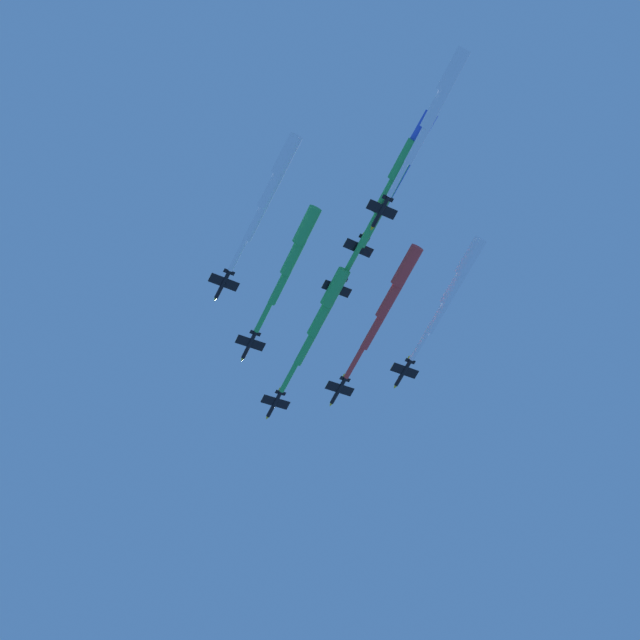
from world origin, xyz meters
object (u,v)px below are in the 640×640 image
(jet_port_mid, at_px, (270,190))
(jet_starboard_mid, at_px, (453,288))
(jet_starboard_inner, at_px, (389,299))
(jet_trail_port, at_px, (435,109))
(jet_port_inner, at_px, (292,258))
(jet_port_outer, at_px, (386,196))
(jet_starboard_outer, at_px, (405,163))
(jet_lead, at_px, (320,319))

(jet_port_mid, relative_size, jet_starboard_mid, 1.03)
(jet_starboard_inner, height_order, jet_starboard_mid, jet_starboard_mid)
(jet_starboard_inner, bearing_deg, jet_trail_port, 100.17)
(jet_starboard_inner, distance_m, jet_starboard_mid, 17.44)
(jet_port_inner, relative_size, jet_port_outer, 0.97)
(jet_port_inner, distance_m, jet_starboard_outer, 38.53)
(jet_port_mid, bearing_deg, jet_starboard_inner, -138.12)
(jet_port_mid, bearing_deg, jet_port_outer, -178.16)
(jet_lead, distance_m, jet_starboard_mid, 36.87)
(jet_port_inner, xyz_separation_m, jet_trail_port, (-35.06, 39.51, -2.75))
(jet_port_inner, relative_size, jet_port_mid, 0.98)
(jet_starboard_outer, xyz_separation_m, jet_trail_port, (-6.18, 14.01, -3.22))
(jet_lead, xyz_separation_m, jet_starboard_mid, (-35.68, 9.31, 0.25))
(jet_starboard_inner, xyz_separation_m, jet_port_mid, (31.80, 28.52, 3.31))
(jet_starboard_inner, xyz_separation_m, jet_starboard_outer, (-2.78, 35.92, 3.14))
(jet_port_mid, bearing_deg, jet_starboard_outer, 167.91)
(jet_lead, relative_size, jet_port_outer, 0.99)
(jet_lead, bearing_deg, jet_starboard_outer, 116.83)
(jet_starboard_outer, bearing_deg, jet_lead, -63.17)
(jet_starboard_inner, bearing_deg, jet_starboard_outer, 94.42)
(jet_lead, relative_size, jet_starboard_outer, 1.10)
(jet_port_inner, distance_m, jet_port_mid, 18.98)
(jet_port_inner, height_order, jet_starboard_inner, jet_port_inner)
(jet_port_mid, relative_size, jet_port_outer, 1.00)
(jet_port_inner, relative_size, jet_starboard_mid, 1.00)
(jet_port_mid, relative_size, jet_trail_port, 1.00)
(jet_port_outer, xyz_separation_m, jet_starboard_outer, (-4.57, 8.37, 0.87))
(jet_starboard_inner, distance_m, jet_starboard_outer, 36.17)
(jet_lead, distance_m, jet_starboard_outer, 47.34)
(jet_starboard_inner, relative_size, jet_starboard_mid, 1.07)
(jet_starboard_mid, relative_size, jet_port_outer, 0.97)
(jet_starboard_inner, bearing_deg, jet_starboard_mid, 169.95)
(jet_lead, height_order, jet_starboard_inner, jet_lead)
(jet_trail_port, bearing_deg, jet_starboard_outer, -66.19)
(jet_starboard_mid, xyz_separation_m, jet_starboard_outer, (14.33, 32.89, 1.69))
(jet_lead, bearing_deg, jet_trail_port, 116.09)
(jet_trail_port, bearing_deg, jet_starboard_inner, -79.83)
(jet_port_outer, relative_size, jet_trail_port, 1.00)
(jet_starboard_outer, bearing_deg, jet_starboard_inner, -85.58)
(jet_starboard_inner, relative_size, jet_starboard_outer, 1.14)
(jet_port_mid, xyz_separation_m, jet_starboard_outer, (-34.58, 7.41, -0.16))
(jet_port_outer, xyz_separation_m, jet_trail_port, (-10.75, 22.38, -2.35))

